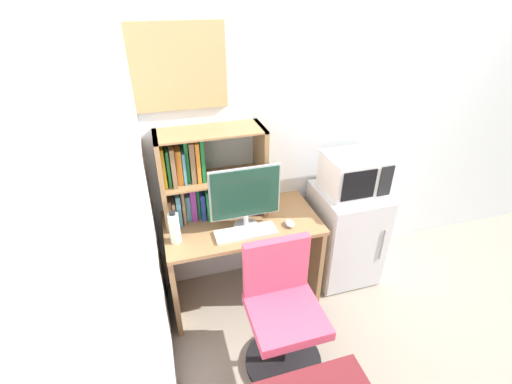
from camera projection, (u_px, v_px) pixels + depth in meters
The scene contains 12 objects.
wall_back at pixel (392, 117), 2.94m from camera, with size 6.40×0.04×2.60m, color silver.
wall_left at pixel (145, 339), 1.11m from camera, with size 0.04×4.40×2.60m, color silver.
desk at pixel (242, 246), 2.73m from camera, with size 1.13×0.61×0.75m.
hutch_bookshelf at pixel (197, 177), 2.52m from camera, with size 0.75×0.29×0.67m.
monitor at pixel (245, 196), 2.43m from camera, with size 0.50×0.18×0.47m.
keyboard at pixel (246, 233), 2.48m from camera, with size 0.43×0.15×0.02m, color silver.
computer_mouse at pixel (290, 224), 2.56m from camera, with size 0.06×0.10×0.03m, color silver.
water_bottle at pixel (174, 228), 2.35m from camera, with size 0.07×0.07×0.24m.
mini_fridge at pixel (345, 233), 3.02m from camera, with size 0.53×0.54×0.84m.
microwave at pixel (354, 173), 2.73m from camera, with size 0.45×0.37×0.30m.
desk_chair at pixel (282, 316), 2.30m from camera, with size 0.52×0.52×0.91m.
wall_corkboard at pixel (179, 67), 2.25m from camera, with size 0.61×0.02×0.54m, color tan.
Camera 1 is at (-1.49, -2.39, 2.26)m, focal length 24.89 mm.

